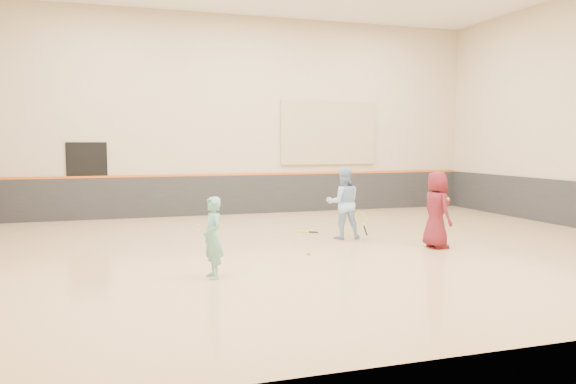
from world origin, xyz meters
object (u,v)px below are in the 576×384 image
object	(u,v)px
girl	(213,238)
young_man	(437,210)
spare_racket	(301,231)
instructor	(343,203)

from	to	relation	value
girl	young_man	size ratio (longest dim) A/B	0.83
girl	spare_racket	size ratio (longest dim) A/B	1.83
girl	young_man	bearing A→B (deg)	95.79
instructor	young_man	xyz separation A→B (m)	(1.39, -1.64, -0.02)
instructor	girl	bearing A→B (deg)	48.92
instructor	spare_racket	xyz separation A→B (m)	(-0.62, 1.11, -0.78)
girl	spare_racket	xyz separation A→B (m)	(2.88, 3.95, -0.63)
young_man	spare_racket	distance (m)	3.50
spare_racket	instructor	bearing A→B (deg)	-60.78
girl	young_man	xyz separation A→B (m)	(4.90, 1.20, 0.14)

